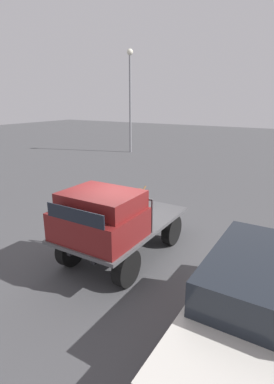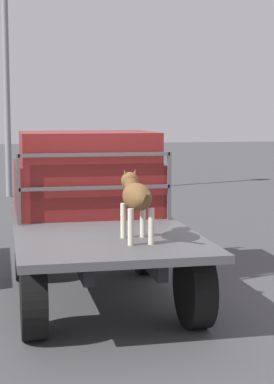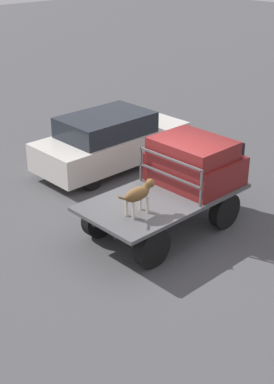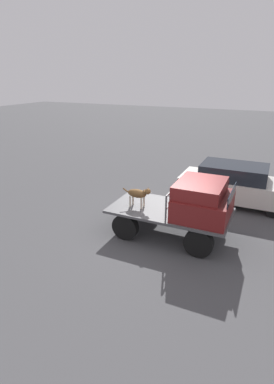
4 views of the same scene
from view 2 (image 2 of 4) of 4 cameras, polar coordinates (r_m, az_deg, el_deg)
ground_plane at (r=7.62m, az=-3.41°, el=-9.55°), size 80.00×80.00×0.00m
flatbed_truck at (r=7.46m, az=-3.44°, el=-4.93°), size 3.70×1.94×0.89m
truck_cab at (r=8.32m, az=-4.49°, el=1.57°), size 1.55×1.82×1.05m
truck_headboard at (r=7.51m, az=-3.69°, el=1.38°), size 0.04×1.82×0.82m
dog at (r=6.46m, az=-0.11°, el=-0.40°), size 0.99×0.27×0.70m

